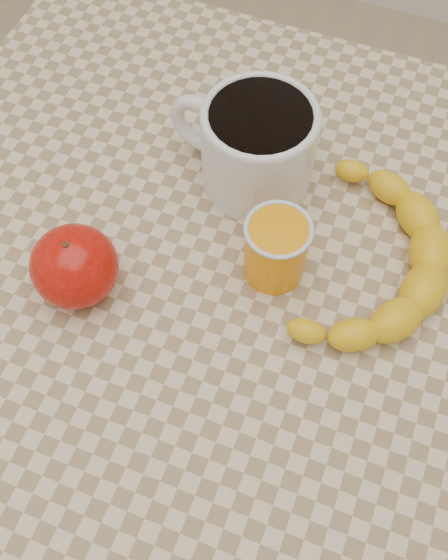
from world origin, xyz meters
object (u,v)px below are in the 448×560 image
(table, at_px, (224,325))
(apple, at_px, (75,266))
(orange_juice_glass, at_px, (276,249))
(coffee_mug, at_px, (256,143))
(banana, at_px, (370,259))

(table, relative_size, apple, 7.89)
(orange_juice_glass, height_order, apple, apple)
(table, bearing_deg, coffee_mug, 98.14)
(coffee_mug, relative_size, banana, 0.61)
(apple, bearing_deg, table, 19.32)
(apple, distance_m, banana, 0.29)
(table, xyz_separation_m, orange_juice_glass, (0.04, 0.04, 0.13))
(coffee_mug, bearing_deg, banana, -25.63)
(banana, bearing_deg, coffee_mug, 161.23)
(table, distance_m, orange_juice_glass, 0.14)
(table, bearing_deg, banana, 30.21)
(coffee_mug, height_order, apple, coffee_mug)
(banana, bearing_deg, apple, -148.30)
(table, height_order, orange_juice_glass, orange_juice_glass)
(table, distance_m, coffee_mug, 0.20)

